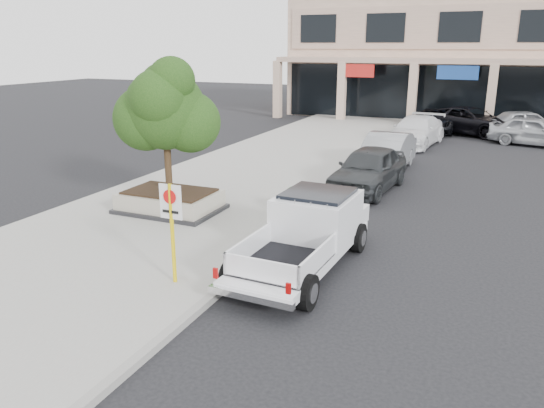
{
  "coord_description": "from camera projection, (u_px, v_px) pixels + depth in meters",
  "views": [
    {
      "loc": [
        3.79,
        -10.49,
        5.33
      ],
      "look_at": [
        -1.4,
        1.5,
        1.4
      ],
      "focal_mm": 35.0,
      "sensor_mm": 36.0,
      "label": 1
    }
  ],
  "objects": [
    {
      "name": "sidewalk",
      "position": [
        219.0,
        193.0,
        19.54
      ],
      "size": [
        8.0,
        52.0,
        0.15
      ],
      "primitive_type": "cube",
      "color": "gray",
      "rests_on": "ground"
    },
    {
      "name": "curb_car_b",
      "position": [
        386.0,
        152.0,
        23.22
      ],
      "size": [
        1.9,
        4.96,
        1.61
      ],
      "primitive_type": "imported",
      "rotation": [
        0.0,
        0.0,
        -0.04
      ],
      "color": "#999CA0",
      "rests_on": "ground"
    },
    {
      "name": "ground",
      "position": [
        302.0,
        286.0,
        12.2
      ],
      "size": [
        120.0,
        120.0,
        0.0
      ],
      "primitive_type": "plane",
      "color": "black",
      "rests_on": "ground"
    },
    {
      "name": "planter_tree",
      "position": [
        171.0,
        109.0,
        16.42
      ],
      "size": [
        2.9,
        2.55,
        4.0
      ],
      "color": "black",
      "rests_on": "planter"
    },
    {
      "name": "pickup_truck",
      "position": [
        302.0,
        236.0,
        12.87
      ],
      "size": [
        2.3,
        5.67,
        1.76
      ],
      "primitive_type": null,
      "rotation": [
        0.0,
        0.0,
        -0.04
      ],
      "color": "white",
      "rests_on": "ground"
    },
    {
      "name": "curb_car_d",
      "position": [
        434.0,
        121.0,
        33.63
      ],
      "size": [
        2.79,
        5.32,
        1.43
      ],
      "primitive_type": "imported",
      "rotation": [
        0.0,
        0.0,
        0.08
      ],
      "color": "black",
      "rests_on": "ground"
    },
    {
      "name": "no_parking_sign",
      "position": [
        172.0,
        220.0,
        11.67
      ],
      "size": [
        0.55,
        0.09,
        2.3
      ],
      "color": "yellow",
      "rests_on": "sidewalk"
    },
    {
      "name": "lot_car_e",
      "position": [
        526.0,
        123.0,
        31.78
      ],
      "size": [
        5.16,
        3.72,
        1.63
      ],
      "primitive_type": "imported",
      "rotation": [
        0.0,
        0.0,
        1.99
      ],
      "color": "#96999E",
      "rests_on": "ground"
    },
    {
      "name": "hedge",
      "position": [
        299.0,
        200.0,
        16.8
      ],
      "size": [
        1.1,
        0.99,
        0.93
      ],
      "primitive_type": "ellipsoid",
      "color": "#1B4313",
      "rests_on": "sidewalk"
    },
    {
      "name": "curb_car_c",
      "position": [
        416.0,
        131.0,
        29.08
      ],
      "size": [
        2.88,
        5.66,
        1.57
      ],
      "primitive_type": "imported",
      "rotation": [
        0.0,
        0.0,
        -0.13
      ],
      "color": "white",
      "rests_on": "ground"
    },
    {
      "name": "curb",
      "position": [
        320.0,
        206.0,
        18.04
      ],
      "size": [
        0.2,
        52.0,
        0.15
      ],
      "primitive_type": "cube",
      "color": "gray",
      "rests_on": "ground"
    },
    {
      "name": "lot_car_d",
      "position": [
        470.0,
        121.0,
        32.67
      ],
      "size": [
        6.63,
        5.05,
        1.67
      ],
      "primitive_type": "imported",
      "rotation": [
        0.0,
        0.0,
        1.14
      ],
      "color": "black",
      "rests_on": "ground"
    },
    {
      "name": "lot_car_a",
      "position": [
        535.0,
        131.0,
        28.96
      ],
      "size": [
        4.99,
        2.96,
        1.59
      ],
      "primitive_type": "imported",
      "rotation": [
        0.0,
        0.0,
        1.32
      ],
      "color": "#AFB2B7",
      "rests_on": "ground"
    },
    {
      "name": "planter",
      "position": [
        170.0,
        201.0,
        17.18
      ],
      "size": [
        3.2,
        2.2,
        0.68
      ],
      "color": "black",
      "rests_on": "sidewalk"
    },
    {
      "name": "curb_car_a",
      "position": [
        368.0,
        169.0,
        20.03
      ],
      "size": [
        2.41,
        5.02,
        1.66
      ],
      "primitive_type": "imported",
      "rotation": [
        0.0,
        0.0,
        -0.09
      ],
      "color": "#2B2E30",
      "rests_on": "ground"
    }
  ]
}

